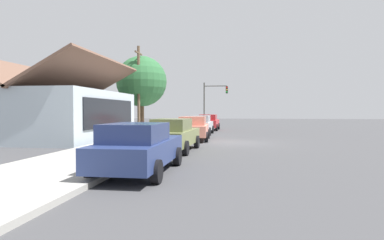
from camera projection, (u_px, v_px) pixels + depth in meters
name	position (u px, v px, depth m)	size (l,w,h in m)	color
ground_plane	(234.00, 143.00, 19.95)	(120.00, 120.00, 0.00)	#424244
sidewalk_curb	(146.00, 140.00, 20.72)	(60.00, 4.20, 0.16)	#A3A099
car_navy	(139.00, 147.00, 10.21)	(4.78, 2.09, 1.59)	navy
car_olive	(174.00, 135.00, 15.69)	(4.75, 2.10, 1.59)	olive
car_coral	(193.00, 128.00, 21.54)	(4.53, 2.23, 1.59)	#EA8C75
car_silver	(200.00, 125.00, 26.88)	(4.35, 1.98, 1.59)	silver
car_cherry	(209.00, 122.00, 32.74)	(4.38, 2.08, 1.59)	red
storefront_building	(58.00, 113.00, 22.25)	(10.59, 7.84, 5.42)	#ADBCC6
shade_tree	(142.00, 82.00, 29.58)	(4.60, 4.60, 6.95)	brown
traffic_light_main	(213.00, 97.00, 37.18)	(0.37, 2.79, 5.20)	#383833
utility_pole_wooden	(139.00, 88.00, 27.79)	(1.80, 0.24, 7.50)	brown
fire_hydrant_red	(185.00, 128.00, 27.38)	(0.22, 0.22, 0.71)	red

